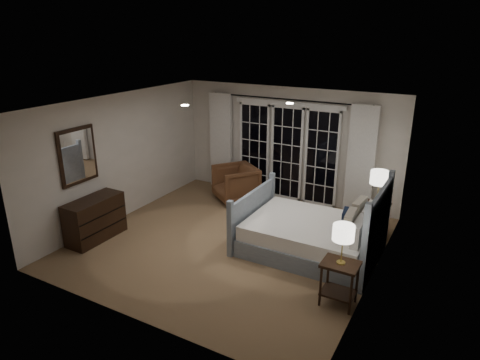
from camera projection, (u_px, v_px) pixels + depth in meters
The scene contains 20 objects.
floor at pixel (231, 242), 7.75m from camera, with size 5.00×5.00×0.00m, color olive.
ceiling at pixel (230, 104), 6.92m from camera, with size 5.00×5.00×0.00m, color white.
wall_left at pixel (122, 157), 8.48m from camera, with size 0.02×5.00×2.50m, color beige.
wall_right at pixel (379, 205), 6.19m from camera, with size 0.02×5.00×2.50m, color beige.
wall_back at pixel (288, 144), 9.39m from camera, with size 5.00×0.02×2.50m, color beige.
wall_front at pixel (128, 235), 5.28m from camera, with size 5.00×0.02×2.50m, color beige.
french_doors at pixel (287, 152), 9.41m from camera, with size 2.50×0.04×2.20m.
curtain_rod at pixel (288, 99), 8.98m from camera, with size 0.03×0.03×3.50m, color black.
curtain_left at pixel (221, 141), 10.08m from camera, with size 0.55×0.10×2.25m, color white.
curtain_right at pixel (361, 161), 8.57m from camera, with size 0.55×0.10×2.25m, color white.
downlight_a at pixel (290, 103), 7.05m from camera, with size 0.12×0.12×0.01m, color white.
downlight_b at pixel (185, 105), 6.87m from camera, with size 0.12×0.12×0.01m, color white.
bed at pixel (313, 235), 7.30m from camera, with size 2.26×1.62×1.32m.
nightstand_left at pixel (340, 277), 5.88m from camera, with size 0.50×0.40×0.65m.
nightstand_right at pixel (375, 215), 7.87m from camera, with size 0.49×0.39×0.63m.
lamp_left at pixel (343, 233), 5.65m from camera, with size 0.29×0.29×0.57m.
lamp_right at pixel (380, 178), 7.63m from camera, with size 0.33×0.33×0.63m.
armchair at pixel (236, 183), 9.52m from camera, with size 0.85×0.87×0.80m, color brown.
dresser at pixel (95, 219), 7.76m from camera, with size 0.47×1.10×0.78m.
mirror at pixel (78, 156), 7.48m from camera, with size 0.05×0.85×1.00m.
Camera 1 is at (3.52, -5.97, 3.66)m, focal length 32.00 mm.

